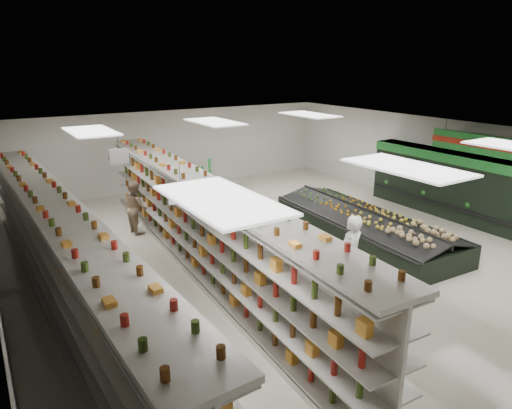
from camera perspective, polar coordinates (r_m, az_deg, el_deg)
floor at (r=12.96m, az=3.33°, el=-5.69°), size 16.00×16.00×0.00m
ceiling at (r=12.07m, az=3.60°, el=8.42°), size 14.00×16.00×0.02m
wall_back at (r=19.32m, az=-10.50°, el=6.79°), size 14.00×0.02×3.20m
wall_right at (r=17.33m, az=22.75°, el=4.50°), size 0.02×16.00×3.20m
produce_wall_case at (r=16.23m, az=25.88°, el=1.98°), size 0.93×8.00×2.20m
aisle_sign_near at (r=8.63m, az=-9.42°, el=1.48°), size 0.52×0.06×0.75m
aisle_sign_far at (r=12.32m, az=-16.75°, el=5.79°), size 0.52×0.06×0.75m
hortifruti_banner at (r=15.71m, az=25.99°, el=6.79°), size 0.12×3.20×0.95m
gondola_left at (r=10.52m, az=-23.15°, el=-6.50°), size 1.52×13.46×2.33m
gondola_center at (r=11.60m, az=-6.94°, el=-2.94°), size 1.69×13.51×2.34m
produce_island at (r=14.02m, az=13.34°, el=-2.46°), size 2.55×6.34×0.93m
soda_endcap at (r=16.83m, az=-7.56°, el=2.43°), size 1.25×0.86×1.58m
shopper_main at (r=10.35m, az=11.65°, el=-6.41°), size 0.78×0.59×1.93m
shopper_background at (r=14.48m, az=-14.85°, el=-0.31°), size 0.59×0.85×1.63m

